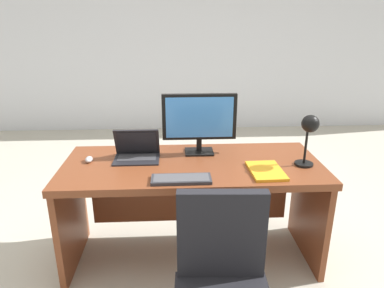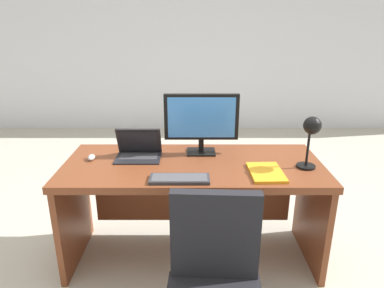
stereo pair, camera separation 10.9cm
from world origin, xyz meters
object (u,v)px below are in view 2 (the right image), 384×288
Objects in this scene: monitor at (200,119)px; mouse at (90,157)px; laptop at (138,148)px; desk_lamp at (310,132)px; desk at (192,186)px; keyboard at (179,179)px; book at (265,172)px.

monitor is 0.79m from mouse.
desk_lamp reaches higher than laptop.
desk is 0.86m from desk_lamp.
laptop is (-0.37, 0.07, 0.26)m from desk.
laptop is at bearing 127.55° from keyboard.
desk_lamp is at bearing -23.11° from monitor.
monitor is 0.47m from laptop.
keyboard is at bearing -27.92° from mouse.
mouse is at bearing 168.72° from book.
desk_lamp is (0.73, -0.14, 0.44)m from desk.
monitor is at bearing 156.89° from desk_lamp.
book is at bearing -11.28° from mouse.
book is (0.82, -0.29, -0.05)m from laptop.
mouse is 0.24× the size of desk_lamp.
monitor is 1.69× the size of laptop.
keyboard is 1.03× the size of desk_lamp.
desk is 5.63× the size of laptop.
keyboard is 4.32× the size of mouse.
book is at bearing -19.18° from laptop.
monitor is 0.53m from keyboard.
book is at bearing -164.65° from desk_lamp.
monitor reaches higher than book.
mouse is (-0.61, 0.32, 0.01)m from keyboard.
desk_lamp is at bearing 11.96° from keyboard.
keyboard is at bearing -106.92° from monitor.
desk is 20.88× the size of mouse.
book is at bearing 10.17° from keyboard.
mouse is 0.28× the size of book.
keyboard is at bearing -52.45° from laptop.
desk is 3.33× the size of monitor.
laptop is at bearing 169.28° from desk.
laptop is at bearing 169.14° from desk_lamp.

